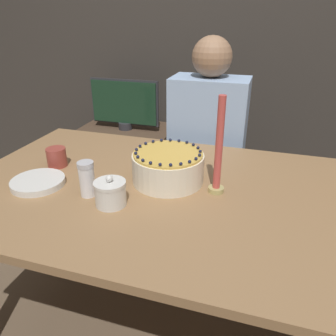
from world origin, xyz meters
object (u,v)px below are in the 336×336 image
(candle, at_px, (218,154))
(person_man_blue_shirt, at_px, (206,168))
(cake, at_px, (168,167))
(sugar_bowl, at_px, (110,193))
(sugar_shaker, at_px, (87,179))
(tv_monitor, at_px, (124,104))

(candle, height_order, person_man_blue_shirt, person_man_blue_shirt)
(cake, bearing_deg, sugar_bowl, -121.15)
(sugar_shaker, height_order, person_man_blue_shirt, person_man_blue_shirt)
(sugar_bowl, distance_m, person_man_blue_shirt, 0.90)
(sugar_shaker, bearing_deg, tv_monitor, 108.57)
(sugar_bowl, xyz_separation_m, candle, (0.32, 0.19, 0.10))
(cake, distance_m, sugar_bowl, 0.26)
(cake, distance_m, person_man_blue_shirt, 0.68)
(tv_monitor, bearing_deg, sugar_shaker, -71.43)
(candle, bearing_deg, sugar_shaker, -159.78)
(candle, bearing_deg, tv_monitor, 127.98)
(candle, distance_m, person_man_blue_shirt, 0.77)
(person_man_blue_shirt, bearing_deg, tv_monitor, -31.84)
(sugar_bowl, distance_m, tv_monitor, 1.37)
(sugar_shaker, height_order, candle, candle)
(person_man_blue_shirt, height_order, tv_monitor, person_man_blue_shirt)
(sugar_bowl, xyz_separation_m, person_man_blue_shirt, (0.17, 0.84, -0.27))
(cake, height_order, sugar_shaker, cake)
(sugar_shaker, distance_m, tv_monitor, 1.31)
(sugar_bowl, xyz_separation_m, sugar_shaker, (-0.10, 0.03, 0.02))
(sugar_shaker, bearing_deg, person_man_blue_shirt, 71.34)
(person_man_blue_shirt, bearing_deg, candle, 103.29)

